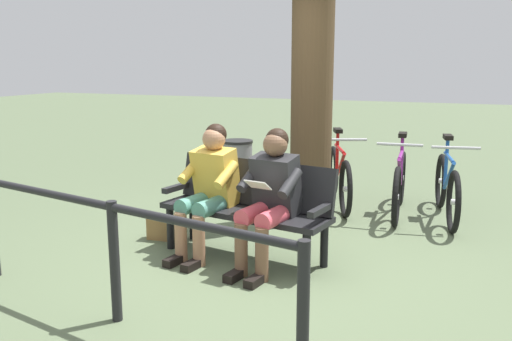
% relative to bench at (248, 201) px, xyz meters
% --- Properties ---
extents(ground_plane, '(40.00, 40.00, 0.00)m').
position_rel_bench_xyz_m(ground_plane, '(-0.23, 0.28, -0.51)').
color(ground_plane, '#566647').
extents(bench, '(1.66, 0.75, 0.87)m').
position_rel_bench_xyz_m(bench, '(0.00, 0.00, 0.00)').
color(bench, black).
rests_on(bench, ground).
extents(person_reading, '(0.54, 0.81, 1.20)m').
position_rel_bench_xyz_m(person_reading, '(-0.29, 0.22, 0.16)').
color(person_reading, '#262628').
rests_on(person_reading, ground).
extents(person_companion, '(0.54, 0.81, 1.20)m').
position_rel_bench_xyz_m(person_companion, '(0.34, 0.11, 0.16)').
color(person_companion, gold).
rests_on(person_companion, ground).
extents(handbag, '(0.31, 0.17, 0.24)m').
position_rel_bench_xyz_m(handbag, '(0.96, -0.09, -0.39)').
color(handbag, olive).
rests_on(handbag, ground).
extents(tree_trunk, '(0.46, 0.46, 3.02)m').
position_rel_bench_xyz_m(tree_trunk, '(-0.17, -1.40, 1.01)').
color(tree_trunk, '#4C3823').
rests_on(tree_trunk, ground).
extents(litter_bin, '(0.36, 0.36, 0.84)m').
position_rel_bench_xyz_m(litter_bin, '(0.73, -1.41, -0.09)').
color(litter_bin, slate).
rests_on(litter_bin, ground).
extents(bicycle_purple, '(0.49, 1.66, 0.94)m').
position_rel_bench_xyz_m(bicycle_purple, '(-1.62, -1.89, -0.15)').
color(bicycle_purple, black).
rests_on(bicycle_purple, ground).
extents(bicycle_blue, '(0.48, 1.68, 0.94)m').
position_rel_bench_xyz_m(bicycle_blue, '(-1.10, -1.89, -0.15)').
color(bicycle_blue, black).
rests_on(bicycle_blue, ground).
extents(bicycle_orange, '(0.72, 1.58, 0.94)m').
position_rel_bench_xyz_m(bicycle_orange, '(-0.36, -2.01, -0.15)').
color(bicycle_orange, black).
rests_on(bicycle_orange, ground).
extents(railing_fence, '(2.91, 0.65, 0.85)m').
position_rel_bench_xyz_m(railing_fence, '(0.34, 1.54, 0.08)').
color(railing_fence, black).
rests_on(railing_fence, ground).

